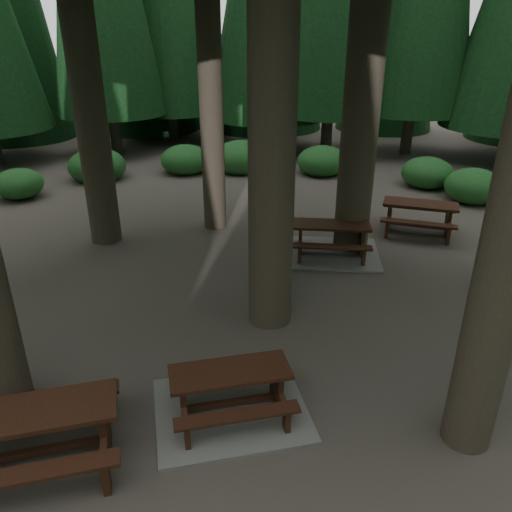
% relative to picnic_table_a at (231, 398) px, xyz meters
% --- Properties ---
extents(ground, '(80.00, 80.00, 0.00)m').
position_rel_picnic_table_a_xyz_m(ground, '(-0.60, 2.53, -0.26)').
color(ground, '#4A443C').
rests_on(ground, ground).
extents(picnic_table_a, '(2.80, 2.59, 0.77)m').
position_rel_picnic_table_a_xyz_m(picnic_table_a, '(0.00, 0.00, 0.00)').
color(picnic_table_a, gray).
rests_on(picnic_table_a, ground).
extents(picnic_table_c, '(2.61, 2.22, 0.84)m').
position_rel_picnic_table_a_xyz_m(picnic_table_c, '(1.29, 6.08, 0.03)').
color(picnic_table_c, gray).
rests_on(picnic_table_c, ground).
extents(picnic_table_d, '(2.21, 1.88, 0.87)m').
position_rel_picnic_table_a_xyz_m(picnic_table_d, '(3.68, 8.02, 0.32)').
color(picnic_table_d, '#331B0F').
rests_on(picnic_table_d, ground).
extents(picnic_table_e, '(2.55, 2.35, 0.89)m').
position_rel_picnic_table_a_xyz_m(picnic_table_e, '(-2.27, -1.36, 0.33)').
color(picnic_table_e, '#331B0F').
rests_on(picnic_table_e, ground).
extents(shrub_ring, '(23.86, 24.64, 1.49)m').
position_rel_picnic_table_a_xyz_m(shrub_ring, '(0.11, 3.28, 0.14)').
color(shrub_ring, '#1F5C2A').
rests_on(shrub_ring, ground).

